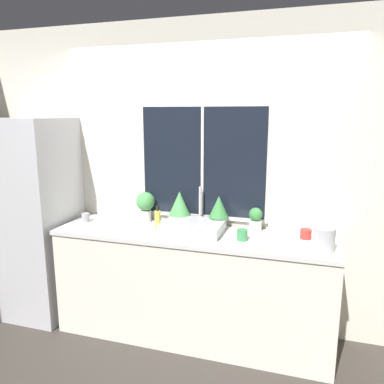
{
  "coord_description": "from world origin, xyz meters",
  "views": [
    {
      "loc": [
        0.87,
        -2.55,
        1.91
      ],
      "look_at": [
        0.0,
        0.28,
        1.29
      ],
      "focal_mm": 35.0,
      "sensor_mm": 36.0,
      "label": 1
    }
  ],
  "objects_px": {
    "refrigerator": "(35,218)",
    "mug_green": "(242,235)",
    "sink": "(193,227)",
    "mug_red": "(306,234)",
    "soap_bottle": "(158,219)",
    "mug_grey": "(86,218)",
    "kettle": "(324,238)",
    "potted_plant_center_right": "(219,210)",
    "potted_plant_far_right": "(255,219)",
    "potted_plant_far_left": "(145,204)",
    "potted_plant_center_left": "(180,206)"
  },
  "relations": [
    {
      "from": "refrigerator",
      "to": "mug_green",
      "type": "bearing_deg",
      "value": -1.93
    },
    {
      "from": "sink",
      "to": "mug_green",
      "type": "bearing_deg",
      "value": -10.65
    },
    {
      "from": "refrigerator",
      "to": "mug_green",
      "type": "distance_m",
      "value": 2.0
    },
    {
      "from": "mug_green",
      "to": "mug_red",
      "type": "height_order",
      "value": "mug_green"
    },
    {
      "from": "soap_bottle",
      "to": "mug_grey",
      "type": "distance_m",
      "value": 0.72
    },
    {
      "from": "refrigerator",
      "to": "kettle",
      "type": "bearing_deg",
      "value": -2.81
    },
    {
      "from": "potted_plant_center_right",
      "to": "mug_grey",
      "type": "relative_size",
      "value": 3.51
    },
    {
      "from": "potted_plant_far_right",
      "to": "mug_grey",
      "type": "xyz_separation_m",
      "value": [
        -1.52,
        -0.17,
        -0.06
      ]
    },
    {
      "from": "mug_grey",
      "to": "refrigerator",
      "type": "bearing_deg",
      "value": -177.85
    },
    {
      "from": "potted_plant_far_left",
      "to": "kettle",
      "type": "bearing_deg",
      "value": -11.89
    },
    {
      "from": "potted_plant_center_right",
      "to": "mug_grey",
      "type": "xyz_separation_m",
      "value": [
        -1.2,
        -0.17,
        -0.12
      ]
    },
    {
      "from": "sink",
      "to": "potted_plant_far_left",
      "type": "distance_m",
      "value": 0.55
    },
    {
      "from": "potted_plant_far_left",
      "to": "mug_red",
      "type": "bearing_deg",
      "value": -3.14
    },
    {
      "from": "potted_plant_far_right",
      "to": "refrigerator",
      "type": "bearing_deg",
      "value": -174.61
    },
    {
      "from": "soap_bottle",
      "to": "mug_red",
      "type": "relative_size",
      "value": 2.44
    },
    {
      "from": "mug_red",
      "to": "potted_plant_far_right",
      "type": "bearing_deg",
      "value": 169.29
    },
    {
      "from": "potted_plant_center_right",
      "to": "potted_plant_far_right",
      "type": "height_order",
      "value": "potted_plant_center_right"
    },
    {
      "from": "potted_plant_far_left",
      "to": "potted_plant_center_right",
      "type": "height_order",
      "value": "potted_plant_center_right"
    },
    {
      "from": "potted_plant_far_right",
      "to": "kettle",
      "type": "distance_m",
      "value": 0.62
    },
    {
      "from": "sink",
      "to": "mug_red",
      "type": "xyz_separation_m",
      "value": [
        0.9,
        0.11,
        -0.01
      ]
    },
    {
      "from": "potted_plant_far_left",
      "to": "soap_bottle",
      "type": "distance_m",
      "value": 0.29
    },
    {
      "from": "mug_red",
      "to": "kettle",
      "type": "bearing_deg",
      "value": -63.39
    },
    {
      "from": "soap_bottle",
      "to": "kettle",
      "type": "xyz_separation_m",
      "value": [
        1.34,
        -0.13,
        0.01
      ]
    },
    {
      "from": "refrigerator",
      "to": "mug_green",
      "type": "height_order",
      "value": "refrigerator"
    },
    {
      "from": "potted_plant_far_left",
      "to": "mug_green",
      "type": "relative_size",
      "value": 3.13
    },
    {
      "from": "potted_plant_center_left",
      "to": "mug_red",
      "type": "distance_m",
      "value": 1.09
    },
    {
      "from": "potted_plant_far_left",
      "to": "kettle",
      "type": "xyz_separation_m",
      "value": [
        1.53,
        -0.32,
        -0.07
      ]
    },
    {
      "from": "potted_plant_far_left",
      "to": "potted_plant_far_right",
      "type": "height_order",
      "value": "potted_plant_far_left"
    },
    {
      "from": "potted_plant_center_left",
      "to": "soap_bottle",
      "type": "distance_m",
      "value": 0.25
    },
    {
      "from": "sink",
      "to": "refrigerator",
      "type": "bearing_deg",
      "value": -179.54
    },
    {
      "from": "refrigerator",
      "to": "potted_plant_far_left",
      "type": "bearing_deg",
      "value": 10.37
    },
    {
      "from": "mug_green",
      "to": "refrigerator",
      "type": "bearing_deg",
      "value": 178.07
    },
    {
      "from": "potted_plant_center_right",
      "to": "refrigerator",
      "type": "bearing_deg",
      "value": -173.64
    },
    {
      "from": "mug_grey",
      "to": "mug_green",
      "type": "relative_size",
      "value": 0.92
    },
    {
      "from": "potted_plant_far_right",
      "to": "kettle",
      "type": "relative_size",
      "value": 1.04
    },
    {
      "from": "potted_plant_center_left",
      "to": "mug_red",
      "type": "relative_size",
      "value": 3.49
    },
    {
      "from": "kettle",
      "to": "mug_green",
      "type": "bearing_deg",
      "value": 174.24
    },
    {
      "from": "potted_plant_center_left",
      "to": "potted_plant_far_right",
      "type": "xyz_separation_m",
      "value": [
        0.67,
        0.0,
        -0.07
      ]
    },
    {
      "from": "mug_green",
      "to": "mug_red",
      "type": "relative_size",
      "value": 1.02
    },
    {
      "from": "potted_plant_far_left",
      "to": "potted_plant_far_right",
      "type": "xyz_separation_m",
      "value": [
        1.0,
        -0.0,
        -0.06
      ]
    },
    {
      "from": "refrigerator",
      "to": "mug_grey",
      "type": "xyz_separation_m",
      "value": [
        0.54,
        0.02,
        0.04
      ]
    },
    {
      "from": "refrigerator",
      "to": "potted_plant_far_left",
      "type": "height_order",
      "value": "refrigerator"
    },
    {
      "from": "potted_plant_center_left",
      "to": "sink",
      "type": "bearing_deg",
      "value": -45.23
    },
    {
      "from": "sink",
      "to": "potted_plant_center_right",
      "type": "bearing_deg",
      "value": 46.18
    },
    {
      "from": "mug_green",
      "to": "potted_plant_center_right",
      "type": "bearing_deg",
      "value": 133.68
    },
    {
      "from": "potted_plant_far_right",
      "to": "potted_plant_far_left",
      "type": "bearing_deg",
      "value": 180.0
    },
    {
      "from": "potted_plant_center_left",
      "to": "soap_bottle",
      "type": "height_order",
      "value": "potted_plant_center_left"
    },
    {
      "from": "soap_bottle",
      "to": "mug_red",
      "type": "bearing_deg",
      "value": 5.46
    },
    {
      "from": "kettle",
      "to": "potted_plant_far_right",
      "type": "bearing_deg",
      "value": 148.76
    },
    {
      "from": "soap_bottle",
      "to": "refrigerator",
      "type": "bearing_deg",
      "value": -179.92
    }
  ]
}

